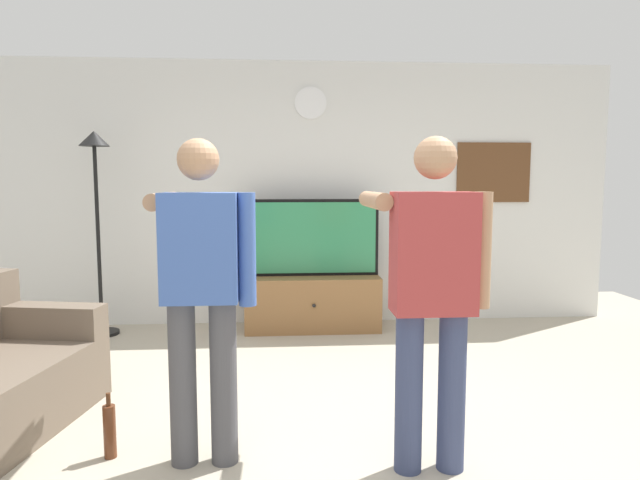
{
  "coord_description": "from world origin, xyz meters",
  "views": [
    {
      "loc": [
        -0.27,
        -2.79,
        1.47
      ],
      "look_at": [
        0.01,
        1.2,
        1.05
      ],
      "focal_mm": 30.73,
      "sensor_mm": 36.0,
      "label": 1
    }
  ],
  "objects": [
    {
      "name": "back_wall",
      "position": [
        0.0,
        2.95,
        1.35
      ],
      "size": [
        6.4,
        0.1,
        2.7
      ],
      "primitive_type": "cube",
      "color": "silver",
      "rests_on": "ground_plane"
    },
    {
      "name": "wall_clock",
      "position": [
        0.03,
        2.89,
        2.28
      ],
      "size": [
        0.32,
        0.03,
        0.32
      ],
      "primitive_type": "cylinder",
      "rotation": [
        1.57,
        0.0,
        0.0
      ],
      "color": "white"
    },
    {
      "name": "tv_stand",
      "position": [
        0.03,
        2.6,
        0.27
      ],
      "size": [
        1.33,
        0.51,
        0.54
      ],
      "color": "olive",
      "rests_on": "ground_plane"
    },
    {
      "name": "ground_plane",
      "position": [
        0.0,
        0.0,
        0.0
      ],
      "size": [
        8.4,
        8.4,
        0.0
      ],
      "primitive_type": "plane",
      "color": "#B2A893"
    },
    {
      "name": "framed_picture",
      "position": [
        1.97,
        2.9,
        1.58
      ],
      "size": [
        0.79,
        0.04,
        0.63
      ],
      "primitive_type": "cube",
      "color": "brown"
    },
    {
      "name": "floor_lamp",
      "position": [
        -2.02,
        2.54,
        1.39
      ],
      "size": [
        0.32,
        0.32,
        1.95
      ],
      "color": "black",
      "rests_on": "ground_plane"
    },
    {
      "name": "person_standing_nearer_lamp",
      "position": [
        -0.68,
        0.02,
        0.95
      ],
      "size": [
        0.56,
        0.78,
        1.69
      ],
      "color": "#4C4C51",
      "rests_on": "ground_plane"
    },
    {
      "name": "television",
      "position": [
        0.03,
        2.65,
        0.92
      ],
      "size": [
        1.33,
        0.07,
        0.77
      ],
      "color": "black",
      "rests_on": "tv_stand"
    },
    {
      "name": "person_standing_nearer_couch",
      "position": [
        0.48,
        -0.14,
        0.96
      ],
      "size": [
        0.58,
        0.78,
        1.7
      ],
      "color": "#384266",
      "rests_on": "ground_plane"
    },
    {
      "name": "beverage_bottle",
      "position": [
        -1.2,
        0.09,
        0.15
      ],
      "size": [
        0.07,
        0.07,
        0.36
      ],
      "color": "#592D19",
      "rests_on": "ground_plane"
    }
  ]
}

